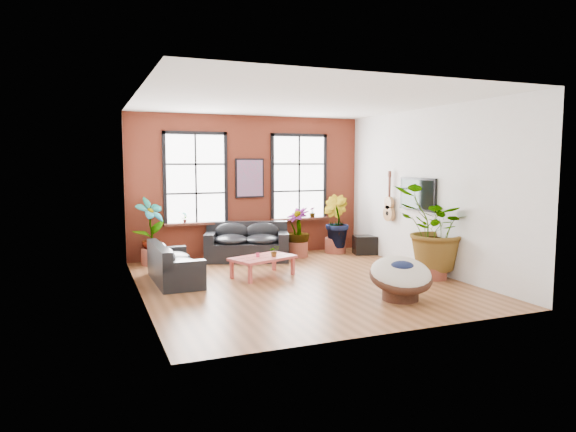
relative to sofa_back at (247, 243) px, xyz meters
name	(u,v)px	position (x,y,z in m)	size (l,w,h in m)	color
room	(297,193)	(0.27, -2.45, 1.34)	(6.04, 6.54, 3.54)	brown
sofa_back	(247,243)	(0.00, 0.00, 0.00)	(2.17, 1.53, 0.90)	black
sofa_left	(172,265)	(-2.04, -1.65, -0.07)	(0.84, 1.91, 0.75)	black
coffee_table	(263,259)	(-0.24, -1.86, -0.04)	(1.47, 1.16, 0.50)	#B24540
papasan_chair	(401,276)	(1.37, -4.43, 0.00)	(1.33, 1.34, 0.80)	#3E2116
poster	(250,178)	(0.27, 0.58, 1.54)	(0.74, 0.06, 0.98)	black
tv_wall_unit	(409,198)	(3.20, -2.00, 1.13)	(0.13, 1.86, 1.20)	black
media_box	(365,245)	(3.05, -0.36, -0.17)	(0.67, 0.60, 0.47)	black
pot_back_left	(153,256)	(-2.18, 0.25, -0.22)	(0.63, 0.63, 0.38)	brown
pot_back_right	(335,245)	(2.43, 0.08, -0.21)	(0.64, 0.64, 0.39)	brown
pot_right_wall	(434,270)	(2.90, -3.34, -0.22)	(0.60, 0.60, 0.38)	brown
pot_mid	(297,249)	(1.28, -0.09, -0.22)	(0.67, 0.67, 0.38)	brown
floor_plant_back_left	(151,228)	(-2.21, 0.26, 0.45)	(0.74, 0.50, 1.41)	#155119
floor_plant_back_right	(336,221)	(2.42, 0.08, 0.42)	(0.75, 0.60, 1.36)	#155119
floor_plant_right_wall	(435,228)	(2.92, -3.31, 0.62)	(1.56, 1.35, 1.73)	#155119
floor_plant_mid	(297,229)	(1.30, -0.05, 0.27)	(0.61, 0.61, 1.09)	#155119
table_plant	(274,251)	(-0.01, -1.93, 0.12)	(0.21, 0.18, 0.23)	#155119
sill_plant_left	(185,217)	(-1.38, 0.53, 0.63)	(0.14, 0.10, 0.27)	#155119
sill_plant_right	(312,212)	(1.97, 0.53, 0.63)	(0.15, 0.15, 0.27)	#155119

